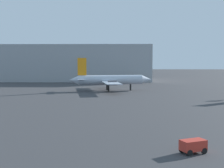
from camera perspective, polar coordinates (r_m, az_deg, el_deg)
airplane_far_left at (r=89.73m, az=-0.39°, el=0.78°), size 24.39×25.21×9.54m
baggage_cart at (r=30.99m, az=14.76°, el=-10.93°), size 2.72×2.18×1.30m
terminal_building at (r=138.39m, az=-7.60°, el=3.87°), size 69.53×27.32×15.33m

